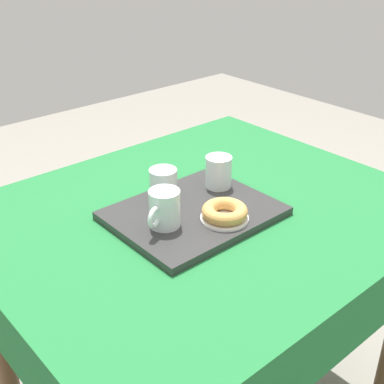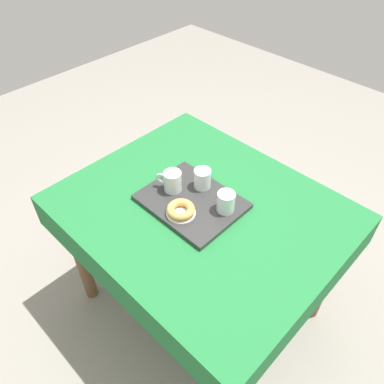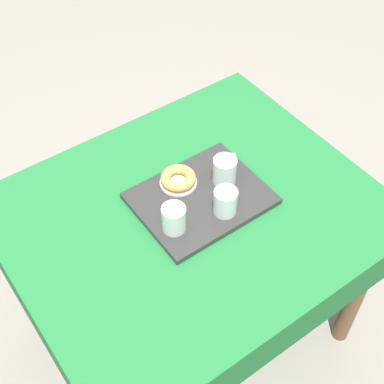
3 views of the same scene
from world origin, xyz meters
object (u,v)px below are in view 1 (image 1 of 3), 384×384
object	(u,v)px
dining_table	(202,246)
water_glass_far	(163,186)
sugar_donut_left	(225,211)
donut_plate_left	(224,218)
serving_tray	(194,213)
water_glass_near	(218,173)
tea_mug_left	(164,210)

from	to	relation	value
dining_table	water_glass_far	bearing A→B (deg)	132.77
sugar_donut_left	donut_plate_left	bearing A→B (deg)	0.00
serving_tray	donut_plate_left	size ratio (longest dim) A/B	3.36
dining_table	sugar_donut_left	xyz separation A→B (m)	(-0.02, -0.10, 0.16)
dining_table	serving_tray	distance (m)	0.14
water_glass_near	dining_table	bearing A→B (deg)	-157.64
tea_mug_left	water_glass_near	xyz separation A→B (m)	(0.24, 0.07, -0.00)
tea_mug_left	sugar_donut_left	size ratio (longest dim) A/B	0.97
serving_tray	sugar_donut_left	xyz separation A→B (m)	(0.03, -0.09, 0.03)
dining_table	tea_mug_left	xyz separation A→B (m)	(-0.15, -0.03, 0.18)
serving_tray	sugar_donut_left	distance (m)	0.10
donut_plate_left	serving_tray	bearing A→B (deg)	106.28
water_glass_far	dining_table	bearing A→B (deg)	-47.23
tea_mug_left	sugar_donut_left	world-z (taller)	tea_mug_left
serving_tray	water_glass_near	world-z (taller)	water_glass_near
dining_table	sugar_donut_left	world-z (taller)	sugar_donut_left
serving_tray	tea_mug_left	xyz separation A→B (m)	(-0.10, -0.01, 0.05)
water_glass_far	donut_plate_left	size ratio (longest dim) A/B	0.73
tea_mug_left	water_glass_far	world-z (taller)	tea_mug_left
serving_tray	water_glass_near	distance (m)	0.16
dining_table	tea_mug_left	size ratio (longest dim) A/B	10.20
dining_table	tea_mug_left	world-z (taller)	tea_mug_left
water_glass_near	donut_plate_left	size ratio (longest dim) A/B	0.73
water_glass_near	water_glass_far	distance (m)	0.17
water_glass_far	sugar_donut_left	xyz separation A→B (m)	(0.05, -0.18, -0.02)
water_glass_near	sugar_donut_left	world-z (taller)	water_glass_near
water_glass_near	water_glass_far	size ratio (longest dim) A/B	1.00
water_glass_far	serving_tray	bearing A→B (deg)	-75.01
donut_plate_left	tea_mug_left	bearing A→B (deg)	149.36
serving_tray	tea_mug_left	world-z (taller)	tea_mug_left
sugar_donut_left	serving_tray	bearing A→B (deg)	106.28
water_glass_near	donut_plate_left	world-z (taller)	water_glass_near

